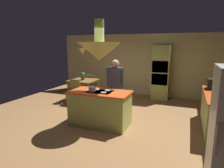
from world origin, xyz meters
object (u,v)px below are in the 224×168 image
object	(u,v)px
chair_by_back_wall	(92,83)
canister_sugar	(221,94)
canister_tea	(220,92)
cup_on_table	(76,79)
canister_flour	(223,95)
chair_facing_island	(74,90)
person_at_island	(115,85)
dining_table	(83,82)
potted_plant_on_table	(83,76)
cooking_pot_on_cooktop	(92,89)
microwave_on_counter	(217,84)
kitchen_island	(100,108)
oven_tower	(161,72)

from	to	relation	value
chair_by_back_wall	canister_sugar	distance (m)	5.12
canister_tea	cup_on_table	bearing A→B (deg)	165.62
canister_flour	canister_tea	distance (m)	0.36
chair_facing_island	person_at_island	bearing A→B (deg)	-20.81
dining_table	person_at_island	world-z (taller)	person_at_island
chair_by_back_wall	canister_sugar	world-z (taller)	canister_sugar
dining_table	potted_plant_on_table	xyz separation A→B (m)	(-0.01, -0.01, 0.27)
dining_table	canister_tea	distance (m)	4.78
cooking_pot_on_cooktop	cup_on_table	bearing A→B (deg)	130.98
microwave_on_counter	canister_tea	bearing A→B (deg)	-90.00
canister_tea	cooking_pot_on_cooktop	bearing A→B (deg)	-165.43
chair_facing_island	cup_on_table	bearing A→B (deg)	112.71
cooking_pot_on_cooktop	canister_flour	bearing A→B (deg)	7.96
person_at_island	potted_plant_on_table	distance (m)	2.33
person_at_island	canister_sugar	distance (m)	2.69
cup_on_table	canister_sugar	xyz separation A→B (m)	(4.73, -1.39, 0.19)
chair_by_back_wall	cooking_pot_on_cooktop	world-z (taller)	cooking_pot_on_cooktop
dining_table	canister_tea	world-z (taller)	canister_tea
chair_by_back_wall	canister_flour	xyz separation A→B (m)	(4.54, -2.51, 0.49)
kitchen_island	cup_on_table	world-z (taller)	kitchen_island
kitchen_island	dining_table	bearing A→B (deg)	128.99
oven_tower	chair_facing_island	xyz separation A→B (m)	(-2.80, -1.84, -0.55)
person_at_island	oven_tower	bearing A→B (deg)	69.73
oven_tower	potted_plant_on_table	size ratio (longest dim) A/B	7.00
canister_sugar	microwave_on_counter	size ratio (longest dim) A/B	0.38
kitchen_island	cup_on_table	xyz separation A→B (m)	(-1.89, 1.86, 0.35)
oven_tower	potted_plant_on_table	bearing A→B (deg)	-157.63
oven_tower	cup_on_table	distance (m)	3.30
chair_by_back_wall	cup_on_table	bearing A→B (deg)	78.38
kitchen_island	canister_tea	bearing A→B (deg)	12.88
oven_tower	dining_table	world-z (taller)	oven_tower
canister_flour	cup_on_table	bearing A→B (deg)	161.61
canister_sugar	canister_flour	bearing A→B (deg)	-90.00
canister_sugar	person_at_island	bearing A→B (deg)	175.12
cooking_pot_on_cooktop	kitchen_island	bearing A→B (deg)	39.09
microwave_on_counter	kitchen_island	bearing A→B (deg)	-153.56
chair_facing_island	cooking_pot_on_cooktop	bearing A→B (deg)	-44.91
kitchen_island	cup_on_table	size ratio (longest dim) A/B	17.52
dining_table	cooking_pot_on_cooktop	distance (m)	2.73
potted_plant_on_table	canister_sugar	size ratio (longest dim) A/B	1.72
kitchen_island	person_at_island	xyz separation A→B (m)	(0.16, 0.70, 0.51)
chair_facing_island	canister_flour	bearing A→B (deg)	-13.80
chair_by_back_wall	canister_tea	world-z (taller)	canister_tea
potted_plant_on_table	microwave_on_counter	distance (m)	4.60
kitchen_island	oven_tower	xyz separation A→B (m)	(1.10, 3.24, 0.59)
canister_tea	microwave_on_counter	size ratio (longest dim) A/B	0.42
person_at_island	canister_sugar	size ratio (longest dim) A/B	9.65
oven_tower	canister_tea	distance (m)	3.12
canister_sugar	canister_tea	size ratio (longest dim) A/B	0.91
chair_by_back_wall	canister_tea	size ratio (longest dim) A/B	4.52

